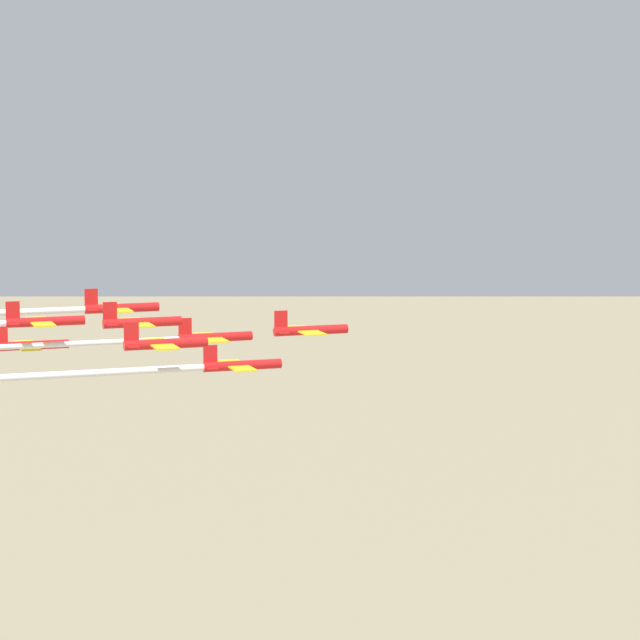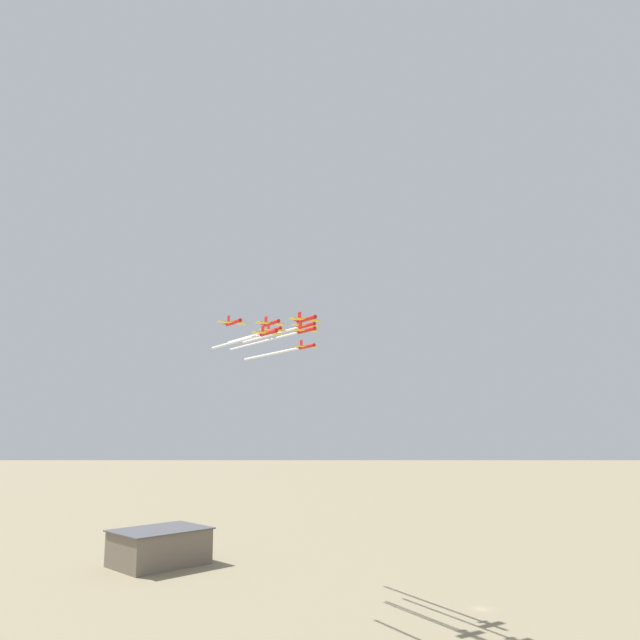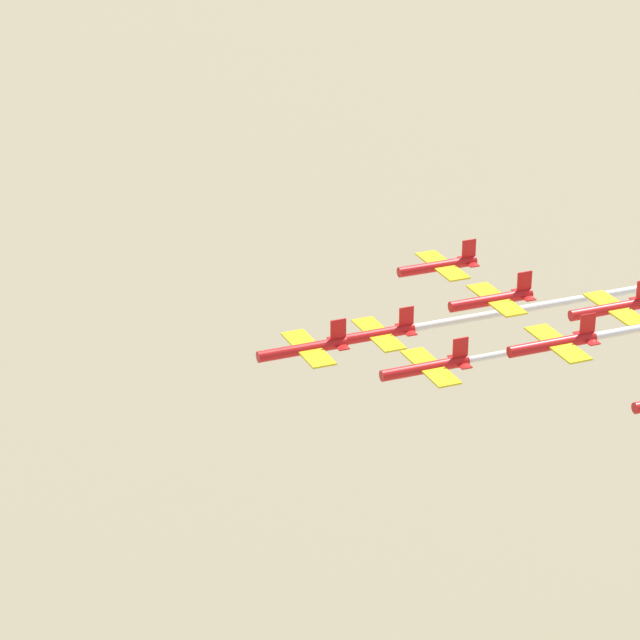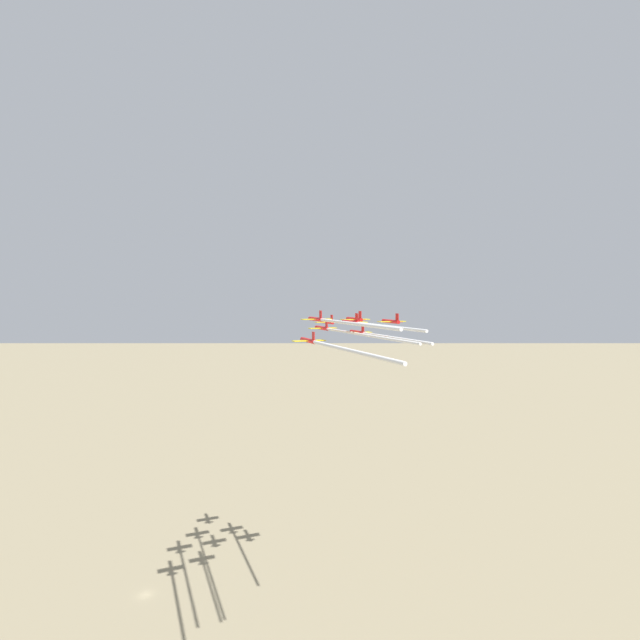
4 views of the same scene
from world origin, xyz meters
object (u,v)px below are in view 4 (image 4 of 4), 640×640
jet_2 (358,332)px  jet_5 (391,321)px  jet_3 (316,319)px  jet_6 (309,340)px  jet_7 (351,322)px  jet_1 (322,328)px  jet_0 (328,322)px  jet_4 (355,319)px

jet_2 → jet_5: bearing=-59.5°
jet_3 → jet_6: 13.84m
jet_5 → jet_6: (34.03, 3.09, -4.15)m
jet_3 → jet_7: size_ratio=1.00×
jet_6 → jet_7: 13.80m
jet_1 → jet_2: bearing=-0.0°
jet_3 → jet_6: jet_3 is taller
jet_3 → jet_7: (-3.70, 12.21, -0.55)m
jet_2 → jet_5: (-3.70, 12.21, 4.08)m
jet_1 → jet_7: 22.20m
jet_0 → jet_7: jet_7 is taller
jet_1 → jet_7: (5.17, 21.38, 2.99)m
jet_4 → jet_6: bearing=-150.5°
jet_3 → jet_5: size_ratio=1.00×
jet_3 → jet_6: size_ratio=1.00×
jet_3 → jet_5: 25.91m
jet_5 → jet_6: 34.42m
jet_6 → jet_7: size_ratio=1.00×
jet_0 → jet_4: bearing=-90.0°
jet_2 → jet_5: 13.40m
jet_3 → jet_4: jet_3 is taller
jet_0 → jet_5: jet_5 is taller
jet_6 → jet_5: bearing=18.8°
jet_5 → jet_7: 22.32m
jet_1 → jet_5: (-16.28, 15.25, 2.33)m
jet_1 → jet_2: size_ratio=1.00×
jet_0 → jet_6: (26.62, 27.51, -3.11)m
jet_2 → jet_4: bearing=-120.5°
jet_0 → jet_3: size_ratio=1.00×
jet_1 → jet_4: (-3.70, 12.21, 3.22)m
jet_4 → jet_7: (8.87, 9.17, -0.24)m
jet_1 → jet_4: size_ratio=1.00×
jet_2 → jet_5: jet_5 is taller
jet_7 → jet_4: bearing=59.5°
jet_1 → jet_7: size_ratio=1.00×
jet_0 → jet_7: size_ratio=1.00×
jet_0 → jet_5: 25.54m
jet_2 → jet_6: jet_2 is taller
jet_2 → jet_3: 22.93m
jet_2 → jet_4: jet_4 is taller
jet_1 → jet_6: (17.75, 18.34, -1.82)m
jet_4 → jet_7: bearing=-120.5°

